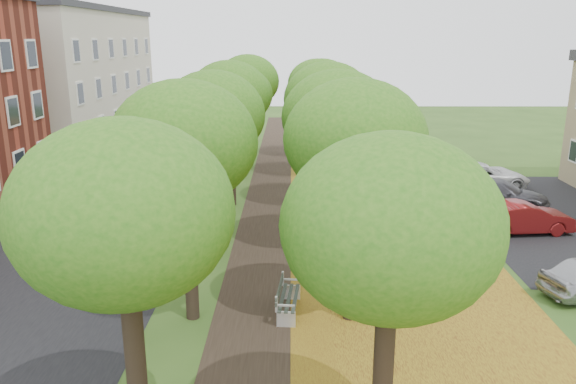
{
  "coord_description": "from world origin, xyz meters",
  "views": [
    {
      "loc": [
        0.81,
        -9.55,
        8.34
      ],
      "look_at": [
        0.69,
        11.42,
        2.5
      ],
      "focal_mm": 35.0,
      "sensor_mm": 36.0,
      "label": 1
    }
  ],
  "objects_px": {
    "car_red": "(524,218)",
    "car_white": "(481,176)",
    "car_grey": "(498,194)",
    "bench": "(287,298)"
  },
  "relations": [
    {
      "from": "car_red",
      "to": "car_grey",
      "type": "distance_m",
      "value": 3.81
    },
    {
      "from": "car_grey",
      "to": "car_red",
      "type": "bearing_deg",
      "value": -160.46
    },
    {
      "from": "car_white",
      "to": "bench",
      "type": "bearing_deg",
      "value": 136.99
    },
    {
      "from": "car_grey",
      "to": "car_white",
      "type": "bearing_deg",
      "value": 17.61
    },
    {
      "from": "car_red",
      "to": "car_white",
      "type": "height_order",
      "value": "car_white"
    },
    {
      "from": "car_white",
      "to": "car_grey",
      "type": "bearing_deg",
      "value": 168.25
    },
    {
      "from": "car_red",
      "to": "car_white",
      "type": "xyz_separation_m",
      "value": [
        0.5,
        7.37,
        0.06
      ]
    },
    {
      "from": "bench",
      "to": "car_red",
      "type": "height_order",
      "value": "car_red"
    },
    {
      "from": "car_grey",
      "to": "car_white",
      "type": "xyz_separation_m",
      "value": [
        0.3,
        3.57,
        0.04
      ]
    },
    {
      "from": "car_grey",
      "to": "car_white",
      "type": "distance_m",
      "value": 3.59
    }
  ]
}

